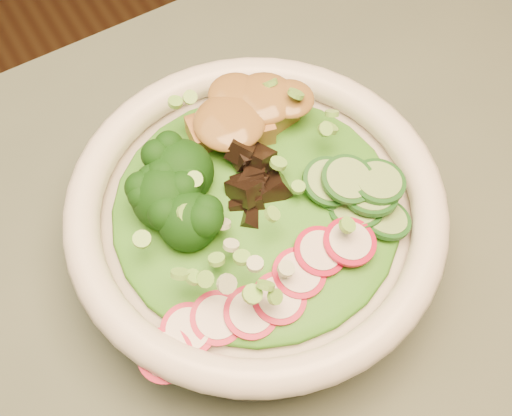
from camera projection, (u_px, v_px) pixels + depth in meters
salad_bowl at (256, 222)px, 0.46m from camera, size 0.24×0.24×0.07m
lettuce_bed at (256, 207)px, 0.45m from camera, size 0.18×0.18×0.02m
broccoli_florets at (165, 210)px, 0.43m from camera, size 0.08×0.07×0.04m
radish_slices at (274, 292)px, 0.42m from camera, size 0.10×0.05×0.02m
cucumber_slices at (349, 190)px, 0.44m from camera, size 0.07×0.07×0.03m
mushroom_heap at (254, 183)px, 0.44m from camera, size 0.07×0.07×0.04m
tofu_cubes at (247, 125)px, 0.47m from camera, size 0.09×0.06×0.03m
peanut_sauce at (247, 114)px, 0.46m from camera, size 0.06×0.05×0.01m
scallion_garnish at (256, 190)px, 0.43m from camera, size 0.17×0.17×0.02m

